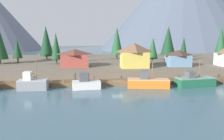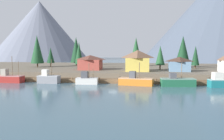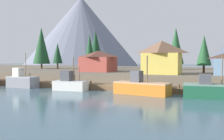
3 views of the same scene
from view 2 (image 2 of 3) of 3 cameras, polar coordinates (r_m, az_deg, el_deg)
The scene contains 21 objects.
ground_plane at distance 87.90m, azimuth 2.08°, elevation -1.73°, with size 400.00×400.00×1.00m, color #3D5B6B.
dock at distance 70.04m, azimuth 0.46°, elevation -2.61°, with size 80.00×4.00×1.60m.
shoreline_bank at distance 99.60m, azimuth 2.84°, elevation 0.06°, with size 400.00×56.00×2.50m, color #665B4C.
mountain_west_peak at distance 231.03m, azimuth -16.74°, elevation 8.91°, with size 88.67×88.67×53.20m, color slate.
fishing_boat_red at distance 76.91m, azimuth -23.26°, elevation -1.80°, with size 8.45×3.32×7.72m.
fishing_boat_grey at distance 71.44m, azimuth -14.82°, elevation -1.95°, with size 6.07×2.94×6.86m.
fishing_boat_white at distance 67.57m, azimuth -6.06°, elevation -2.29°, with size 6.25×3.42×5.93m.
fishing_boat_orange at distance 65.10m, azimuth 5.63°, elevation -2.62°, with size 9.45×4.34×6.23m.
fishing_boat_green at distance 65.51m, azimuth 15.24°, elevation -2.71°, with size 9.07×4.25×6.22m.
fishing_boat_teal at distance 67.93m, azimuth 24.95°, elevation -2.60°, with size 8.43×4.04×7.04m.
house_yellow at distance 78.96m, azimuth 6.09°, elevation 2.26°, with size 7.92×5.40×6.94m.
house_blue at distance 81.28m, azimuth 15.69°, elevation 1.39°, with size 6.94×5.14×4.76m.
house_red at distance 85.46m, azimuth -5.16°, elevation 1.84°, with size 7.97×6.93×5.14m.
conifer_near_right at distance 100.34m, azimuth 16.47°, elevation 4.65°, with size 5.55×5.55×12.49m.
conifer_mid_left at distance 109.34m, azimuth -8.50°, elevation 4.75°, with size 5.16×5.16×12.66m.
conifer_mid_right at distance 103.95m, azimuth 5.71°, elevation 4.77°, with size 4.73×4.73×12.31m.
conifer_back_left at distance 102.05m, azimuth -17.33°, elevation 4.71°, with size 5.23×5.23×12.86m.
conifer_back_right at distance 100.97m, azimuth -14.35°, elevation 3.41°, with size 3.05×3.05×7.96m.
conifer_centre at distance 87.04m, azimuth 11.37°, elevation 3.42°, with size 3.30×3.30×8.47m.
conifer_far_left at distance 96.10m, azimuth 19.19°, elevation 3.27°, with size 2.95×2.95×8.60m.
conifer_far_right at distance 93.83m, azimuth -7.84°, elevation 4.01°, with size 3.29×3.29×10.04m.
Camera 2 is at (9.56, -66.79, 9.66)m, focal length 38.55 mm.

